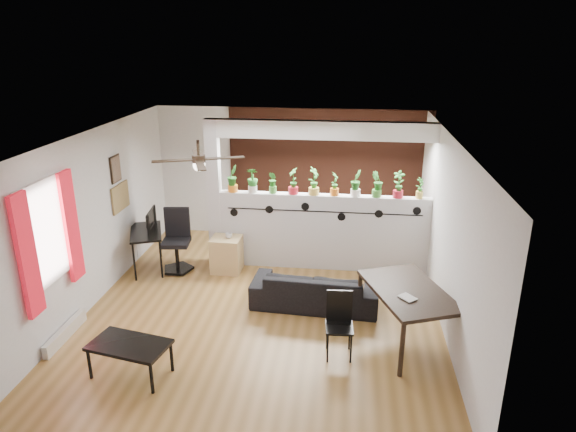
% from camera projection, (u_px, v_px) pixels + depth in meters
% --- Properties ---
extents(room_shell, '(6.30, 7.10, 2.90)m').
position_uv_depth(room_shell, '(263.00, 227.00, 7.40)').
color(room_shell, brown).
rests_on(room_shell, ground).
extents(partition_wall, '(3.60, 0.18, 1.35)m').
position_uv_depth(partition_wall, '(323.00, 232.00, 8.92)').
color(partition_wall, '#BCBCC1').
rests_on(partition_wall, ground).
extents(ceiling_header, '(3.60, 0.18, 0.30)m').
position_uv_depth(ceiling_header, '(326.00, 130.00, 8.33)').
color(ceiling_header, silver).
rests_on(ceiling_header, room_shell).
extents(pier_column, '(0.22, 0.20, 2.60)m').
position_uv_depth(pier_column, '(214.00, 194.00, 8.93)').
color(pier_column, '#BCBCC1').
rests_on(pier_column, ground).
extents(brick_panel, '(3.90, 0.05, 2.60)m').
position_uv_depth(brick_panel, '(328.00, 175.00, 10.09)').
color(brick_panel, '#9C462D').
rests_on(brick_panel, ground).
extents(vine_decal, '(3.31, 0.01, 0.30)m').
position_uv_depth(vine_decal, '(323.00, 212.00, 8.70)').
color(vine_decal, black).
rests_on(vine_decal, partition_wall).
extents(window_assembly, '(0.09, 1.30, 1.55)m').
position_uv_depth(window_assembly, '(48.00, 236.00, 6.50)').
color(window_assembly, white).
rests_on(window_assembly, room_shell).
extents(baseboard_heater, '(0.08, 1.00, 0.18)m').
position_uv_depth(baseboard_heater, '(65.00, 333.00, 6.98)').
color(baseboard_heater, beige).
rests_on(baseboard_heater, ground).
extents(corkboard, '(0.03, 0.60, 0.45)m').
position_uv_depth(corkboard, '(120.00, 197.00, 8.57)').
color(corkboard, olive).
rests_on(corkboard, room_shell).
extents(framed_art, '(0.03, 0.34, 0.44)m').
position_uv_depth(framed_art, '(116.00, 169.00, 8.36)').
color(framed_art, '#8C7259').
rests_on(framed_art, room_shell).
extents(ceiling_fan, '(1.19, 1.19, 0.43)m').
position_uv_depth(ceiling_fan, '(199.00, 161.00, 6.87)').
color(ceiling_fan, black).
rests_on(ceiling_fan, room_shell).
extents(potted_plant_0, '(0.23, 0.27, 0.46)m').
position_uv_depth(potted_plant_0, '(232.00, 178.00, 8.80)').
color(potted_plant_0, orange).
rests_on(potted_plant_0, partition_wall).
extents(potted_plant_1, '(0.22, 0.18, 0.43)m').
position_uv_depth(potted_plant_1, '(252.00, 180.00, 8.76)').
color(potted_plant_1, silver).
rests_on(potted_plant_1, partition_wall).
extents(potted_plant_2, '(0.22, 0.23, 0.37)m').
position_uv_depth(potted_plant_2, '(273.00, 182.00, 8.73)').
color(potted_plant_2, '#439134').
rests_on(potted_plant_2, partition_wall).
extents(potted_plant_3, '(0.25, 0.28, 0.46)m').
position_uv_depth(potted_plant_3, '(293.00, 180.00, 8.68)').
color(potted_plant_3, red).
rests_on(potted_plant_3, partition_wall).
extents(potted_plant_4, '(0.29, 0.32, 0.48)m').
position_uv_depth(potted_plant_4, '(314.00, 180.00, 8.63)').
color(potted_plant_4, gold).
rests_on(potted_plant_4, partition_wall).
extents(potted_plant_5, '(0.18, 0.22, 0.41)m').
position_uv_depth(potted_plant_5, '(335.00, 183.00, 8.60)').
color(potted_plant_5, orange).
rests_on(potted_plant_5, partition_wall).
extents(potted_plant_6, '(0.27, 0.29, 0.45)m').
position_uv_depth(potted_plant_6, '(356.00, 182.00, 8.56)').
color(potted_plant_6, white).
rests_on(potted_plant_6, partition_wall).
extents(potted_plant_7, '(0.26, 0.23, 0.44)m').
position_uv_depth(potted_plant_7, '(377.00, 184.00, 8.52)').
color(potted_plant_7, '#3C7E2E').
rests_on(potted_plant_7, partition_wall).
extents(potted_plant_8, '(0.28, 0.25, 0.46)m').
position_uv_depth(potted_plant_8, '(399.00, 184.00, 8.47)').
color(potted_plant_8, '#B41C2E').
rests_on(potted_plant_8, partition_wall).
extents(potted_plant_9, '(0.22, 0.22, 0.36)m').
position_uv_depth(potted_plant_9, '(420.00, 187.00, 8.45)').
color(potted_plant_9, gold).
rests_on(potted_plant_9, partition_wall).
extents(sofa, '(1.85, 0.82, 0.53)m').
position_uv_depth(sofa, '(315.00, 289.00, 7.78)').
color(sofa, black).
rests_on(sofa, ground).
extents(cube_shelf, '(0.51, 0.46, 0.62)m').
position_uv_depth(cube_shelf, '(227.00, 254.00, 8.92)').
color(cube_shelf, tan).
rests_on(cube_shelf, ground).
extents(cup, '(0.14, 0.14, 0.09)m').
position_uv_depth(cup, '(229.00, 236.00, 8.79)').
color(cup, gray).
rests_on(cup, cube_shelf).
extents(computer_desk, '(0.84, 1.10, 0.71)m').
position_uv_depth(computer_desk, '(146.00, 235.00, 8.90)').
color(computer_desk, black).
rests_on(computer_desk, ground).
extents(monitor, '(0.33, 0.10, 0.18)m').
position_uv_depth(monitor, '(148.00, 223.00, 8.98)').
color(monitor, black).
rests_on(monitor, computer_desk).
extents(office_chair, '(0.56, 0.56, 1.09)m').
position_uv_depth(office_chair, '(177.00, 244.00, 8.90)').
color(office_chair, black).
rests_on(office_chair, ground).
extents(dining_table, '(1.33, 1.65, 0.78)m').
position_uv_depth(dining_table, '(408.00, 295.00, 6.71)').
color(dining_table, black).
rests_on(dining_table, ground).
extents(book, '(0.26, 0.27, 0.02)m').
position_uv_depth(book, '(403.00, 299.00, 6.41)').
color(book, gray).
rests_on(book, dining_table).
extents(folding_chair, '(0.37, 0.37, 0.86)m').
position_uv_depth(folding_chair, '(339.00, 318.00, 6.54)').
color(folding_chair, black).
rests_on(folding_chair, ground).
extents(coffee_table, '(1.02, 0.70, 0.44)m').
position_uv_depth(coffee_table, '(129.00, 347.00, 6.14)').
color(coffee_table, black).
rests_on(coffee_table, ground).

